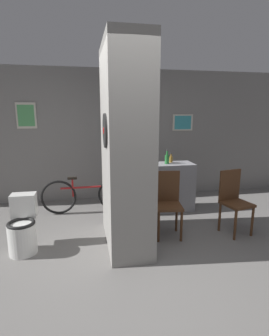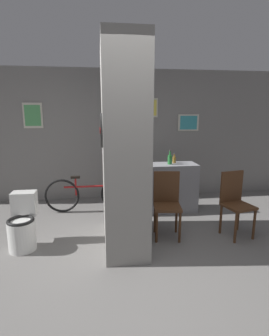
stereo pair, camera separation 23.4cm
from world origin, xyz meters
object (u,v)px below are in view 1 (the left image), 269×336
at_px(toilet, 23,228).
at_px(bicycle, 87,195).
at_px(chair_near_pillar, 168,201).
at_px(chair_by_doorway, 234,199).
at_px(bottle_tall, 167,159).

height_order(toilet, bicycle, toilet).
height_order(chair_near_pillar, chair_by_doorway, same).
relative_size(toilet, chair_near_pillar, 0.77).
bearing_deg(chair_by_doorway, toilet, 167.78).
height_order(toilet, bottle_tall, bottle_tall).
bearing_deg(chair_near_pillar, toilet, -169.22).
xyz_separation_m(bicycle, bottle_tall, (1.41, -0.17, 0.64)).
relative_size(chair_near_pillar, chair_by_doorway, 1.00).
bearing_deg(bicycle, chair_by_doorway, -30.09).
bearing_deg(bottle_tall, toilet, -155.16).
xyz_separation_m(toilet, bicycle, (0.84, 1.21, 0.01)).
height_order(chair_by_doorway, bicycle, chair_by_doorway).
distance_m(bicycle, bottle_tall, 1.55).
distance_m(toilet, chair_near_pillar, 1.97).
relative_size(toilet, bottle_tall, 2.81).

